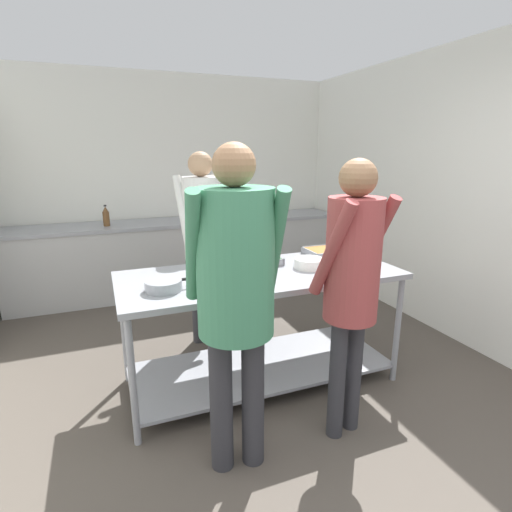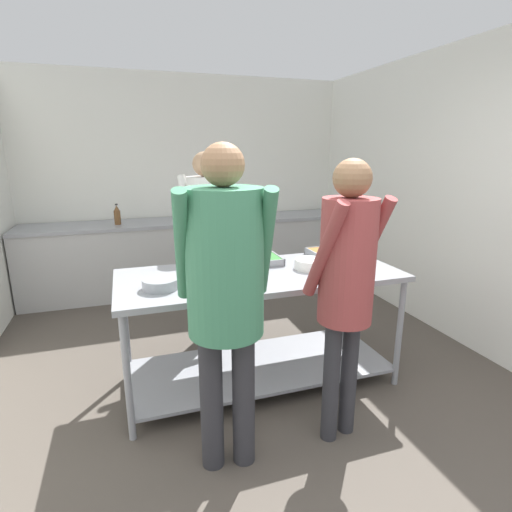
% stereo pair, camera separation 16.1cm
% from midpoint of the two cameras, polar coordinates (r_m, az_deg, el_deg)
% --- Properties ---
extents(wall_rear, '(4.21, 0.06, 2.65)m').
position_cam_midpoint_polar(wall_rear, '(5.37, -12.14, 10.24)').
color(wall_rear, silver).
rests_on(wall_rear, ground_plane).
extents(wall_right, '(0.06, 4.23, 2.65)m').
position_cam_midpoint_polar(wall_right, '(4.40, 21.21, 8.60)').
color(wall_right, silver).
rests_on(wall_right, ground_plane).
extents(back_counter, '(4.05, 0.65, 0.89)m').
position_cam_midpoint_polar(back_counter, '(5.16, -10.92, 0.20)').
color(back_counter, '#A8A8A8').
rests_on(back_counter, ground_plane).
extents(serving_counter, '(2.02, 0.85, 0.87)m').
position_cam_midpoint_polar(serving_counter, '(2.99, -0.84, -7.59)').
color(serving_counter, gray).
rests_on(serving_counter, ground_plane).
extents(sauce_pan, '(0.37, 0.23, 0.07)m').
position_cam_midpoint_polar(sauce_pan, '(2.60, -14.78, -4.01)').
color(sauce_pan, gray).
rests_on(sauce_pan, serving_counter).
extents(broccoli_bowl, '(0.23, 0.23, 0.11)m').
position_cam_midpoint_polar(broccoli_bowl, '(2.83, -8.55, -2.01)').
color(broccoli_bowl, '#3D668C').
rests_on(broccoli_bowl, serving_counter).
extents(serving_tray_roast, '(0.46, 0.29, 0.05)m').
position_cam_midpoint_polar(serving_tray_roast, '(3.10, -2.37, -0.72)').
color(serving_tray_roast, gray).
rests_on(serving_tray_roast, serving_counter).
extents(plate_stack, '(0.23, 0.23, 0.07)m').
position_cam_midpoint_polar(plate_stack, '(3.02, 6.10, -1.03)').
color(plate_stack, white).
rests_on(plate_stack, serving_counter).
extents(serving_tray_vegetables, '(0.37, 0.28, 0.05)m').
position_cam_midpoint_polar(serving_tray_vegetables, '(3.41, 8.91, 0.58)').
color(serving_tray_vegetables, gray).
rests_on(serving_tray_vegetables, serving_counter).
extents(guest_serving_left, '(0.46, 0.39, 1.69)m').
position_cam_midpoint_polar(guest_serving_left, '(2.33, 11.66, -2.19)').
color(guest_serving_left, '#2D2D33').
rests_on(guest_serving_left, ground_plane).
extents(guest_serving_right, '(0.53, 0.40, 1.77)m').
position_cam_midpoint_polar(guest_serving_right, '(2.02, -5.22, -3.69)').
color(guest_serving_right, '#2D2D33').
rests_on(guest_serving_right, ground_plane).
extents(cook_behind_counter, '(0.45, 0.37, 1.72)m').
position_cam_midpoint_polar(cook_behind_counter, '(3.55, -8.94, 4.05)').
color(cook_behind_counter, '#2D2D33').
rests_on(cook_behind_counter, ground_plane).
extents(water_bottle, '(0.07, 0.07, 0.24)m').
position_cam_midpoint_polar(water_bottle, '(4.91, -21.53, 5.27)').
color(water_bottle, brown).
rests_on(water_bottle, back_counter).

